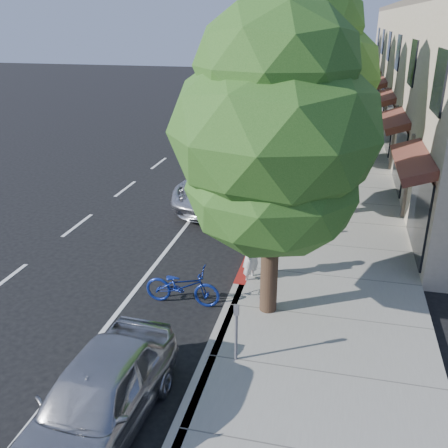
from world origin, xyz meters
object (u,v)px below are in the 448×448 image
(silver_suv, at_px, (228,180))
(dark_sedan, at_px, (250,141))
(bicycle, at_px, (182,286))
(dark_suv_far, at_px, (300,96))
(near_car_a, at_px, (97,398))
(street_tree_1, at_px, (301,79))
(cyclist, at_px, (252,253))
(white_pickup, at_px, (292,114))
(street_tree_4, at_px, (326,48))
(pedestrian, at_px, (333,145))
(street_tree_5, at_px, (329,49))
(street_tree_0, at_px, (275,135))
(street_tree_2, at_px, (314,66))
(street_tree_3, at_px, (321,60))

(silver_suv, bearing_deg, dark_sedan, 97.70)
(bicycle, relative_size, dark_sedan, 0.40)
(dark_suv_far, bearing_deg, near_car_a, -82.57)
(street_tree_1, xyz_separation_m, bicycle, (-2.11, -5.98, -4.26))
(cyclist, xyz_separation_m, white_pickup, (-1.22, 21.58, -0.16))
(silver_suv, bearing_deg, white_pickup, 91.51)
(street_tree_4, bearing_deg, silver_suv, -99.09)
(dark_suv_far, xyz_separation_m, pedestrian, (3.00, -16.26, 0.01))
(bicycle, xyz_separation_m, white_pickup, (0.24, 22.98, 0.22))
(street_tree_5, height_order, pedestrian, street_tree_5)
(street_tree_0, xyz_separation_m, street_tree_2, (0.00, 12.00, 0.34))
(street_tree_4, height_order, cyclist, street_tree_4)
(cyclist, bearing_deg, white_pickup, 19.92)
(dark_sedan, bearing_deg, pedestrian, -8.78)
(bicycle, bearing_deg, street_tree_5, -3.94)
(bicycle, bearing_deg, silver_suv, 4.16)
(dark_suv_far, bearing_deg, bicycle, -82.37)
(street_tree_5, relative_size, dark_sedan, 1.55)
(silver_suv, distance_m, near_car_a, 11.70)
(bicycle, distance_m, dark_sedan, 14.32)
(street_tree_1, relative_size, street_tree_3, 1.03)
(street_tree_3, bearing_deg, bicycle, -96.68)
(street_tree_4, height_order, bicycle, street_tree_4)
(street_tree_5, xyz_separation_m, dark_sedan, (-3.04, -15.69, -3.57))
(street_tree_5, height_order, near_car_a, street_tree_5)
(street_tree_1, xyz_separation_m, pedestrian, (1.04, 7.74, -3.84))
(bicycle, xyz_separation_m, silver_suv, (-0.53, 7.48, 0.36))
(street_tree_0, distance_m, white_pickup, 23.35)
(street_tree_4, xyz_separation_m, street_tree_5, (0.00, 6.00, -0.42))
(near_car_a, bearing_deg, cyclist, 77.16)
(street_tree_3, height_order, pedestrian, street_tree_3)
(bicycle, relative_size, pedestrian, 1.22)
(street_tree_1, distance_m, cyclist, 6.04)
(street_tree_0, relative_size, street_tree_5, 0.96)
(street_tree_5, distance_m, cyclist, 28.80)
(street_tree_4, distance_m, near_car_a, 28.58)
(street_tree_0, distance_m, bicycle, 4.34)
(near_car_a, height_order, pedestrian, pedestrian)
(street_tree_3, distance_m, street_tree_5, 12.00)
(street_tree_1, relative_size, cyclist, 4.41)
(street_tree_3, bearing_deg, street_tree_0, -90.00)
(street_tree_4, bearing_deg, bicycle, -95.02)
(dark_suv_far, bearing_deg, white_pickup, -81.28)
(street_tree_5, xyz_separation_m, pedestrian, (1.04, -16.26, -3.43))
(street_tree_3, xyz_separation_m, silver_suv, (-2.64, -10.50, -3.59))
(street_tree_3, relative_size, dark_sedan, 1.59)
(street_tree_1, xyz_separation_m, street_tree_3, (0.00, 12.00, -0.32))
(dark_sedan, distance_m, near_car_a, 18.52)
(cyclist, xyz_separation_m, pedestrian, (1.69, 12.33, 0.03))
(street_tree_4, relative_size, bicycle, 4.10)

